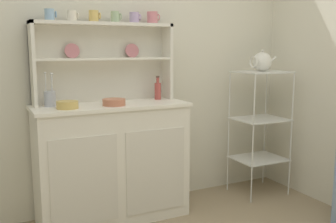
{
  "coord_description": "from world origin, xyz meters",
  "views": [
    {
      "loc": [
        -1.0,
        -1.39,
        1.31
      ],
      "look_at": [
        0.25,
        1.12,
        0.85
      ],
      "focal_mm": 41.82,
      "sensor_mm": 36.0,
      "label": 1
    }
  ],
  "objects_px": {
    "hutch_shelf_unit": "(103,55)",
    "bakers_rack": "(260,116)",
    "cup_sky_0": "(50,15)",
    "utensil_jar": "(50,98)",
    "bowl_mixing_large": "(67,105)",
    "hutch_cabinet": "(112,161)",
    "porcelain_teapot": "(262,62)",
    "jam_bottle": "(158,90)"
  },
  "relations": [
    {
      "from": "jam_bottle",
      "to": "utensil_jar",
      "type": "xyz_separation_m",
      "value": [
        -0.85,
        -0.01,
        -0.01
      ]
    },
    {
      "from": "hutch_cabinet",
      "to": "bowl_mixing_large",
      "type": "bearing_deg",
      "value": -167.64
    },
    {
      "from": "bakers_rack",
      "to": "cup_sky_0",
      "type": "bearing_deg",
      "value": 174.05
    },
    {
      "from": "hutch_shelf_unit",
      "to": "bowl_mixing_large",
      "type": "height_order",
      "value": "hutch_shelf_unit"
    },
    {
      "from": "hutch_shelf_unit",
      "to": "bakers_rack",
      "type": "bearing_deg",
      "value": -9.32
    },
    {
      "from": "cup_sky_0",
      "to": "bowl_mixing_large",
      "type": "bearing_deg",
      "value": -74.42
    },
    {
      "from": "utensil_jar",
      "to": "porcelain_teapot",
      "type": "bearing_deg",
      "value": -4.43
    },
    {
      "from": "cup_sky_0",
      "to": "bowl_mixing_large",
      "type": "relative_size",
      "value": 0.55
    },
    {
      "from": "bowl_mixing_large",
      "to": "utensil_jar",
      "type": "xyz_separation_m",
      "value": [
        -0.09,
        0.15,
        0.03
      ]
    },
    {
      "from": "cup_sky_0",
      "to": "porcelain_teapot",
      "type": "distance_m",
      "value": 1.79
    },
    {
      "from": "hutch_cabinet",
      "to": "cup_sky_0",
      "type": "distance_m",
      "value": 1.15
    },
    {
      "from": "cup_sky_0",
      "to": "utensil_jar",
      "type": "distance_m",
      "value": 0.58
    },
    {
      "from": "jam_bottle",
      "to": "bakers_rack",
      "type": "bearing_deg",
      "value": -8.9
    },
    {
      "from": "hutch_cabinet",
      "to": "jam_bottle",
      "type": "height_order",
      "value": "jam_bottle"
    },
    {
      "from": "bakers_rack",
      "to": "jam_bottle",
      "type": "xyz_separation_m",
      "value": [
        -0.93,
        0.15,
        0.26
      ]
    },
    {
      "from": "bakers_rack",
      "to": "cup_sky_0",
      "type": "relative_size",
      "value": 13.55
    },
    {
      "from": "hutch_cabinet",
      "to": "cup_sky_0",
      "type": "height_order",
      "value": "cup_sky_0"
    },
    {
      "from": "jam_bottle",
      "to": "porcelain_teapot",
      "type": "relative_size",
      "value": 0.74
    },
    {
      "from": "bakers_rack",
      "to": "utensil_jar",
      "type": "distance_m",
      "value": 1.8
    },
    {
      "from": "utensil_jar",
      "to": "bowl_mixing_large",
      "type": "bearing_deg",
      "value": -59.52
    },
    {
      "from": "jam_bottle",
      "to": "utensil_jar",
      "type": "distance_m",
      "value": 0.85
    },
    {
      "from": "hutch_shelf_unit",
      "to": "porcelain_teapot",
      "type": "height_order",
      "value": "hutch_shelf_unit"
    },
    {
      "from": "hutch_shelf_unit",
      "to": "jam_bottle",
      "type": "height_order",
      "value": "hutch_shelf_unit"
    },
    {
      "from": "hutch_shelf_unit",
      "to": "hutch_cabinet",
      "type": "bearing_deg",
      "value": -90.0
    },
    {
      "from": "cup_sky_0",
      "to": "utensil_jar",
      "type": "xyz_separation_m",
      "value": [
        -0.03,
        -0.04,
        -0.58
      ]
    },
    {
      "from": "bakers_rack",
      "to": "bowl_mixing_large",
      "type": "height_order",
      "value": "bakers_rack"
    },
    {
      "from": "cup_sky_0",
      "to": "bowl_mixing_large",
      "type": "xyz_separation_m",
      "value": [
        0.05,
        -0.2,
        -0.61
      ]
    },
    {
      "from": "porcelain_teapot",
      "to": "cup_sky_0",
      "type": "bearing_deg",
      "value": 174.04
    },
    {
      "from": "hutch_shelf_unit",
      "to": "bakers_rack",
      "type": "distance_m",
      "value": 1.48
    },
    {
      "from": "jam_bottle",
      "to": "cup_sky_0",
      "type": "bearing_deg",
      "value": 177.46
    },
    {
      "from": "bakers_rack",
      "to": "bowl_mixing_large",
      "type": "distance_m",
      "value": 1.7
    },
    {
      "from": "hutch_shelf_unit",
      "to": "cup_sky_0",
      "type": "height_order",
      "value": "cup_sky_0"
    },
    {
      "from": "hutch_shelf_unit",
      "to": "jam_bottle",
      "type": "relative_size",
      "value": 5.65
    },
    {
      "from": "hutch_cabinet",
      "to": "bakers_rack",
      "type": "bearing_deg",
      "value": -2.52
    },
    {
      "from": "hutch_shelf_unit",
      "to": "utensil_jar",
      "type": "bearing_deg",
      "value": -168.66
    },
    {
      "from": "bakers_rack",
      "to": "hutch_cabinet",
      "type": "bearing_deg",
      "value": 177.48
    },
    {
      "from": "bakers_rack",
      "to": "jam_bottle",
      "type": "distance_m",
      "value": 0.98
    },
    {
      "from": "hutch_cabinet",
      "to": "porcelain_teapot",
      "type": "bearing_deg",
      "value": -2.52
    },
    {
      "from": "hutch_shelf_unit",
      "to": "bowl_mixing_large",
      "type": "distance_m",
      "value": 0.53
    },
    {
      "from": "bowl_mixing_large",
      "to": "hutch_cabinet",
      "type": "bearing_deg",
      "value": 12.36
    },
    {
      "from": "cup_sky_0",
      "to": "jam_bottle",
      "type": "relative_size",
      "value": 0.43
    },
    {
      "from": "cup_sky_0",
      "to": "hutch_shelf_unit",
      "type": "bearing_deg",
      "value": 5.96
    }
  ]
}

